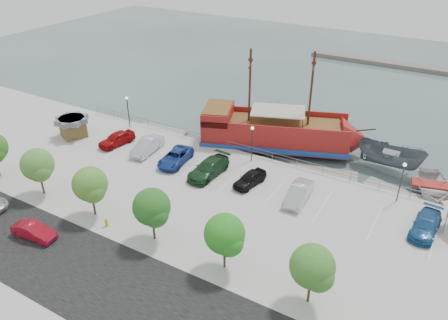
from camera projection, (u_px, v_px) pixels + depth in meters
The scene contains 29 objects.
ground at pixel (223, 196), 45.45m from camera, with size 160.00×160.00×0.00m, color #3B484A.
street at pixel (116, 288), 32.89m from camera, with size 100.00×8.00×0.04m, color black.
sidewalk at pixel (164, 242), 37.41m from camera, with size 100.00×4.00×0.05m, color #ADADA8.
seawall_railing at pixel (256, 152), 50.57m from camera, with size 50.00×0.06×1.00m.
far_shore at pixel (415, 67), 82.33m from camera, with size 40.00×3.00×0.80m, color #675F55.
pirate_ship at pixel (287, 134), 53.27m from camera, with size 20.91×12.22×12.99m.
patrol_boat at pixel (390, 158), 49.36m from camera, with size 2.88×7.65×2.96m, color #565F66.
speedboat at pixel (431, 188), 45.45m from camera, with size 4.94×6.91×1.43m, color silver.
dock_west at pixel (162, 130), 58.73m from camera, with size 6.89×1.97×0.39m, color gray.
dock_mid at pixel (322, 173), 48.95m from camera, with size 7.62×2.18×0.44m, color gray.
dock_east at pixel (396, 193), 45.46m from camera, with size 6.85×1.96×0.39m, color gray.
shed at pixel (73, 126), 54.77m from camera, with size 4.08×4.08×2.53m.
street_sedan at pixel (34, 231), 37.71m from camera, with size 1.43×4.10×1.35m, color maroon.
fire_hydrant at pixel (106, 222), 39.13m from camera, with size 0.28×0.28×0.82m.
lamp_post_left at pixel (128, 106), 56.27m from camera, with size 0.36×0.36×4.28m.
lamp_post_mid at pixel (252, 138), 48.41m from camera, with size 0.36×0.36×4.28m.
lamp_post_right at pixel (402, 175), 41.42m from camera, with size 0.36×0.36×4.28m.
tree_b at pixel (38, 166), 42.23m from camera, with size 3.30×3.20×5.00m.
tree_c at pixel (91, 186), 39.17m from camera, with size 3.30×3.20×5.00m.
tree_d at pixel (153, 209), 36.11m from camera, with size 3.30×3.20×5.00m.
tree_e at pixel (226, 236), 33.06m from camera, with size 3.30×3.20×5.00m.
tree_f at pixel (314, 269), 30.00m from camera, with size 3.30×3.20×5.00m.
parked_car_a at pixel (117, 139), 52.95m from camera, with size 1.89×4.68×1.60m, color #980A0C.
parked_car_b at pixel (147, 146), 51.26m from camera, with size 1.78×5.09×1.68m, color silver.
parked_car_c at pixel (175, 157), 49.04m from camera, with size 2.44×5.28×1.47m, color navy.
parked_car_d at pixel (209, 168), 46.72m from camera, with size 2.35×5.77×1.67m, color #1B4021.
parked_car_e at pixel (250, 179), 45.11m from camera, with size 1.69×4.20×1.43m, color black.
parked_car_f at pixel (299, 193), 42.57m from camera, with size 1.71×4.92×1.62m, color silver.
parked_car_h at pixel (426, 225), 38.34m from camera, with size 2.08×5.11×1.48m, color #1E4F85.
Camera 1 is at (19.05, -32.60, 24.55)m, focal length 35.00 mm.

